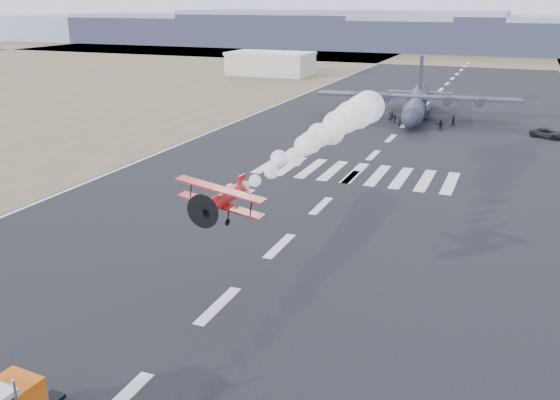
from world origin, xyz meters
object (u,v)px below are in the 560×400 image
Objects in this scene: crew_d at (395,118)px; crew_g at (392,115)px; crew_e at (390,116)px; crew_f at (441,125)px; transport_aircraft at (417,103)px; crew_a at (368,117)px; hangar_left at (271,63)px; support_vehicle at (548,133)px; crew_c at (348,118)px; crew_h at (400,122)px; aerobatic_biplane at (222,199)px; crew_b at (453,120)px.

crew_d reaches higher than crew_g.
crew_f is at bearing 158.95° from crew_e.
crew_a is (-7.13, -8.59, -1.86)m from transport_aircraft.
hangar_left is at bearing -42.43° from crew_e.
transport_aircraft is 25.32m from support_vehicle.
crew_c is 0.99× the size of crew_f.
crew_d is 2.84m from crew_e.
crew_a is (-30.18, 1.69, 0.17)m from support_vehicle.
crew_c is 1.06× the size of crew_g.
crew_d is at bearing -105.30° from crew_g.
crew_f is (9.96, -5.41, 0.09)m from crew_e.
crew_a reaches higher than crew_d.
crew_d is at bearing 25.85° from crew_h.
aerobatic_biplane is 4.05× the size of crew_d.
crew_e is 6.36m from crew_h.
hangar_left is 14.08× the size of crew_f.
transport_aircraft reaches higher than support_vehicle.
hangar_left is 15.66× the size of crew_e.
transport_aircraft is at bearing -159.11° from crew_a.
crew_d is 3.52m from crew_h.
crew_a reaches higher than crew_e.
crew_e is 0.90× the size of crew_f.
crew_h is (-0.35, 68.51, -7.05)m from aerobatic_biplane.
crew_d reaches higher than crew_e.
crew_g is at bearing -29.74° from crew_c.
crew_b reaches higher than crew_a.
crew_g is at bearing 22.56° from crew_h.
crew_a is at bearing 110.94° from support_vehicle.
aerobatic_biplane reaches higher than crew_c.
crew_a is 13.28m from crew_f.
crew_b is 18.61m from crew_c.
crew_g is (-9.67, 6.16, -0.06)m from crew_f.
transport_aircraft is at bearing -27.54° from crew_c.
crew_d is (4.66, 1.22, -0.09)m from crew_a.
crew_f reaches higher than crew_d.
aerobatic_biplane is at bearing 100.08° from crew_e.
transport_aircraft is at bearing -121.02° from crew_e.
crew_g is (48.88, -56.96, -2.60)m from hangar_left.
crew_c is at bearing 48.27° from crew_e.
hangar_left reaches higher than crew_b.
crew_f is 1.07× the size of crew_g.
crew_d is at bearing -51.10° from crew_c.
crew_b is 11.27m from crew_g.
crew_h is at bearing -72.69° from crew_c.
hangar_left is at bearing 95.37° from crew_g.
crew_b is (14.67, 2.90, 0.01)m from crew_a.
crew_c is at bearing -18.69° from crew_b.
crew_f is at bearing -47.15° from hangar_left.
crew_c is 9.31m from crew_g.
crew_a is at bearing 153.54° from crew_f.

